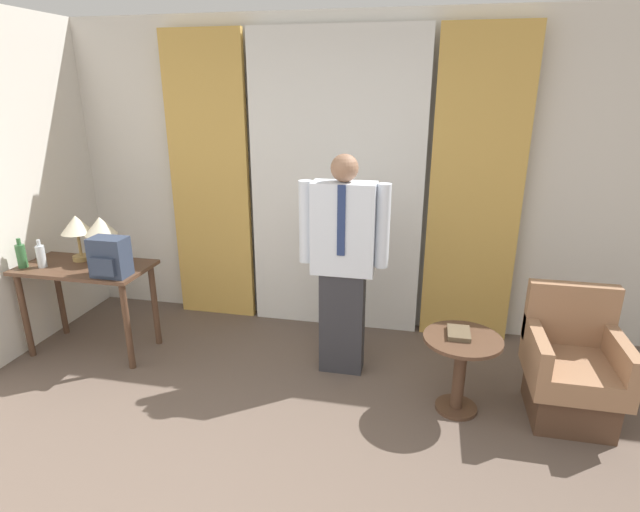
# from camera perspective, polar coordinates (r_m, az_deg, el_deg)

# --- Properties ---
(wall_back) EXTENTS (10.00, 0.06, 2.70)m
(wall_back) POSITION_cam_1_polar(r_m,az_deg,el_deg) (4.45, 2.10, 8.91)
(wall_back) COLOR silver
(wall_back) RESTS_ON ground_plane
(curtain_sheer_center) EXTENTS (1.50, 0.06, 2.58)m
(curtain_sheer_center) POSITION_cam_1_polar(r_m,az_deg,el_deg) (4.34, 1.79, 7.84)
(curtain_sheer_center) COLOR white
(curtain_sheer_center) RESTS_ON ground_plane
(curtain_drape_left) EXTENTS (0.74, 0.06, 2.58)m
(curtain_drape_left) POSITION_cam_1_polar(r_m,az_deg,el_deg) (4.68, -12.45, 8.23)
(curtain_drape_left) COLOR gold
(curtain_drape_left) RESTS_ON ground_plane
(curtain_drape_right) EXTENTS (0.74, 0.06, 2.58)m
(curtain_drape_right) POSITION_cam_1_polar(r_m,az_deg,el_deg) (4.29, 17.32, 6.88)
(curtain_drape_right) COLOR gold
(curtain_drape_right) RESTS_ON ground_plane
(desk) EXTENTS (1.04, 0.53, 0.75)m
(desk) POSITION_cam_1_polar(r_m,az_deg,el_deg) (4.46, -25.12, -2.58)
(desk) COLOR #4C3323
(desk) RESTS_ON ground_plane
(table_lamp_left) EXTENTS (0.25, 0.25, 0.38)m
(table_lamp_left) POSITION_cam_1_polar(r_m,az_deg,el_deg) (4.50, -26.05, 2.99)
(table_lamp_left) COLOR #9E7F47
(table_lamp_left) RESTS_ON desk
(table_lamp_right) EXTENTS (0.25, 0.25, 0.38)m
(table_lamp_right) POSITION_cam_1_polar(r_m,az_deg,el_deg) (4.37, -23.78, 2.88)
(table_lamp_right) COLOR #9E7F47
(table_lamp_right) RESTS_ON desk
(bottle_near_edge) EXTENTS (0.07, 0.07, 0.23)m
(bottle_near_edge) POSITION_cam_1_polar(r_m,az_deg,el_deg) (4.52, -29.27, 0.01)
(bottle_near_edge) COLOR silver
(bottle_near_edge) RESTS_ON desk
(bottle_by_lamp) EXTENTS (0.07, 0.07, 0.24)m
(bottle_by_lamp) POSITION_cam_1_polar(r_m,az_deg,el_deg) (4.59, -30.96, 0.06)
(bottle_by_lamp) COLOR #336638
(bottle_by_lamp) RESTS_ON desk
(backpack) EXTENTS (0.27, 0.20, 0.30)m
(backpack) POSITION_cam_1_polar(r_m,az_deg,el_deg) (4.06, -22.91, -0.15)
(backpack) COLOR #2D384C
(backpack) RESTS_ON desk
(person) EXTENTS (0.66, 0.22, 1.68)m
(person) POSITION_cam_1_polar(r_m,az_deg,el_deg) (3.66, 2.66, -0.43)
(person) COLOR #2D2D33
(person) RESTS_ON ground_plane
(armchair) EXTENTS (0.58, 0.61, 0.86)m
(armchair) POSITION_cam_1_polar(r_m,az_deg,el_deg) (3.78, 26.77, -11.70)
(armchair) COLOR #4C3323
(armchair) RESTS_ON ground_plane
(side_table) EXTENTS (0.52, 0.52, 0.55)m
(side_table) POSITION_cam_1_polar(r_m,az_deg,el_deg) (3.53, 15.77, -11.50)
(side_table) COLOR #4C3323
(side_table) RESTS_ON ground_plane
(book) EXTENTS (0.15, 0.20, 0.03)m
(book) POSITION_cam_1_polar(r_m,az_deg,el_deg) (3.47, 15.58, -8.48)
(book) COLOR brown
(book) RESTS_ON side_table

